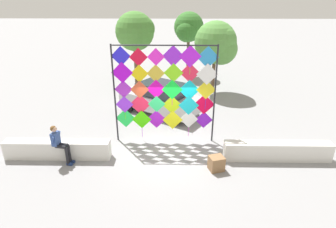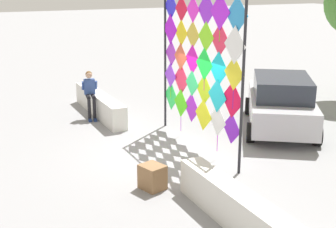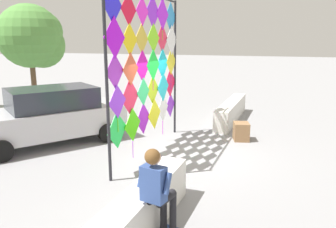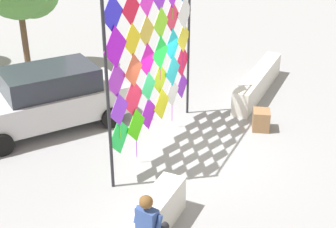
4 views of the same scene
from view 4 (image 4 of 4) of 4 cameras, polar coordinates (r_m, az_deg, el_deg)
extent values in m
plane|color=gray|center=(11.80, 2.74, -4.40)|extent=(120.00, 120.00, 0.00)
cube|color=silver|center=(15.26, 11.12, 3.91)|extent=(4.19, 0.50, 0.75)
cylinder|color=#232328|center=(9.44, -7.46, 1.91)|extent=(0.07, 0.07, 4.28)
cylinder|color=#232328|center=(12.96, 2.56, 8.74)|extent=(0.07, 0.07, 4.28)
cube|color=#25E354|center=(10.22, -6.04, -2.78)|extent=(0.87, 0.02, 0.87)
cube|color=#43E40A|center=(10.76, -3.96, -1.40)|extent=(0.85, 0.02, 0.85)
cylinder|color=#AF16E5|center=(11.08, -3.91, -4.37)|extent=(0.02, 0.02, 0.44)
cube|color=#A11ACE|center=(11.27, -2.45, 0.04)|extent=(0.85, 0.02, 0.85)
cube|color=yellow|center=(11.85, -0.79, 1.26)|extent=(0.88, 0.02, 0.88)
cube|color=white|center=(12.43, 0.56, 2.66)|extent=(0.81, 0.02, 0.81)
cylinder|color=#DA16E5|center=(12.69, 0.50, 0.07)|extent=(0.02, 0.02, 0.44)
cube|color=#7F1AD5|center=(12.99, 1.74, 3.55)|extent=(0.78, 0.02, 0.78)
cube|color=#8E30F0|center=(9.90, -6.05, 0.55)|extent=(0.76, 0.02, 0.76)
cylinder|color=#80E516|center=(10.15, -5.96, -2.21)|extent=(0.02, 0.02, 0.32)
cube|color=#F7244C|center=(10.44, -4.33, 1.97)|extent=(0.91, 0.02, 0.91)
cube|color=#2ED671|center=(10.99, -2.43, 3.42)|extent=(0.74, 0.02, 0.74)
cylinder|color=#E51693|center=(11.22, -2.43, 0.81)|extent=(0.02, 0.02, 0.37)
cube|color=#B3D913|center=(11.56, -1.00, 4.36)|extent=(0.83, 0.02, 0.83)
cube|color=#16BED1|center=(12.15, 0.60, 5.42)|extent=(0.87, 0.02, 0.87)
cube|color=#E50537|center=(12.71, 1.76, 6.55)|extent=(0.92, 0.02, 0.92)
cylinder|color=#16E5B8|center=(12.97, 1.68, 3.57)|extent=(0.02, 0.02, 0.52)
cube|color=#A72BD1|center=(9.66, -6.42, 4.19)|extent=(0.78, 0.02, 0.78)
cube|color=#E15431|center=(10.18, -4.27, 5.45)|extent=(0.79, 0.02, 0.79)
cube|color=#E00CB2|center=(10.75, -2.55, 6.72)|extent=(0.83, 0.02, 0.83)
cylinder|color=#16E543|center=(10.97, -2.54, 3.69)|extent=(0.02, 0.02, 0.40)
cube|color=#14F63A|center=(11.32, -0.94, 7.64)|extent=(0.87, 0.02, 0.87)
cylinder|color=#E516C2|center=(11.52, -0.96, 4.93)|extent=(0.02, 0.02, 0.28)
cube|color=#0ED2E7|center=(11.94, 0.56, 8.55)|extent=(0.88, 0.02, 0.88)
cube|color=yellow|center=(12.55, 1.94, 9.45)|extent=(0.83, 0.02, 0.83)
cylinder|color=#162AE5|center=(12.75, 1.86, 6.69)|extent=(0.02, 0.02, 0.45)
cube|color=#AE0BE2|center=(9.39, -6.52, 8.24)|extent=(0.90, 0.02, 0.90)
cube|color=yellow|center=(9.98, -4.43, 9.14)|extent=(0.76, 0.02, 0.76)
cylinder|color=blue|center=(10.17, -4.37, 5.99)|extent=(0.02, 0.02, 0.41)
cube|color=gold|center=(10.55, -2.67, 10.18)|extent=(0.75, 0.02, 0.75)
cube|color=#87F01B|center=(11.17, -0.88, 11.22)|extent=(0.80, 0.02, 0.80)
cylinder|color=#7C16E5|center=(11.33, -0.90, 8.30)|extent=(0.02, 0.02, 0.40)
cube|color=#F7264A|center=(11.76, 0.54, 11.94)|extent=(0.83, 0.02, 0.83)
cube|color=white|center=(12.38, 2.06, 12.43)|extent=(0.90, 0.02, 0.90)
cube|color=#2821ED|center=(9.22, -6.87, 12.23)|extent=(0.80, 0.02, 0.80)
cylinder|color=yellow|center=(9.36, -6.76, 9.07)|extent=(0.02, 0.02, 0.26)
cube|color=red|center=(9.81, -4.61, 12.92)|extent=(0.75, 0.02, 0.75)
cylinder|color=#16E5C5|center=(9.95, -4.55, 9.87)|extent=(0.02, 0.02, 0.33)
cube|color=#F926DA|center=(10.40, -2.60, 13.80)|extent=(0.71, 0.02, 0.71)
cylinder|color=#4FE516|center=(11.73, 0.55, 12.36)|extent=(0.02, 0.02, 0.28)
cylinder|color=black|center=(8.05, -2.13, -13.86)|extent=(0.43, 0.20, 0.13)
cube|color=#334C8C|center=(7.70, -2.59, -13.23)|extent=(0.26, 0.39, 0.52)
sphere|color=tan|center=(7.46, -2.65, -10.84)|extent=(0.22, 0.22, 0.22)
sphere|color=brown|center=(7.44, -2.75, -10.82)|extent=(0.22, 0.22, 0.22)
cylinder|color=#334C8C|center=(7.58, -1.13, -13.47)|extent=(0.19, 0.11, 0.31)
cylinder|color=#334C8C|center=(7.79, -3.83, -12.27)|extent=(0.19, 0.11, 0.31)
cube|color=#B7B7BC|center=(13.07, -14.79, 1.19)|extent=(4.65, 3.98, 0.78)
cube|color=#282D38|center=(12.85, -14.48, 4.18)|extent=(2.94, 2.72, 0.62)
cylinder|color=black|center=(12.15, -19.89, -3.56)|extent=(0.61, 0.51, 0.58)
cylinder|color=black|center=(12.87, -7.09, -0.42)|extent=(0.61, 0.51, 0.58)
cylinder|color=black|center=(14.45, -10.17, 2.37)|extent=(0.61, 0.51, 0.58)
cube|color=olive|center=(12.91, 11.45, -0.73)|extent=(0.64, 0.59, 0.56)
cylinder|color=brown|center=(17.45, -17.34, 8.93)|extent=(0.22, 0.22, 2.45)
camera|label=1|loc=(11.66, 61.84, 14.39)|focal=30.20mm
camera|label=2|loc=(20.27, 30.61, 18.56)|focal=49.74mm
camera|label=3|loc=(3.33, -9.39, -33.48)|focal=35.02mm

